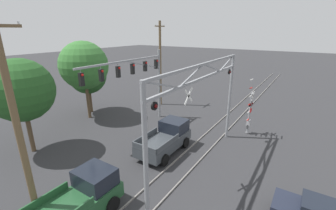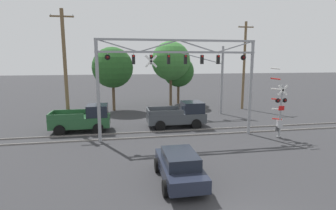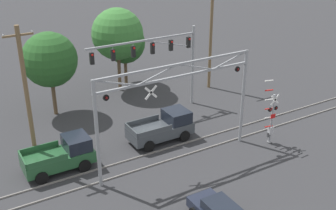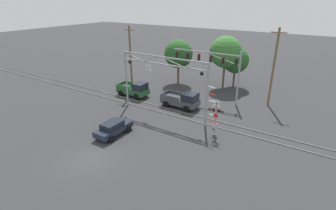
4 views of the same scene
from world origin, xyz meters
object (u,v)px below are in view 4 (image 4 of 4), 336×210
at_px(crossing_gantry, 163,76).
at_px(background_tree_far_left_verge, 236,60).
at_px(traffic_signal_span, 218,65).
at_px(utility_pole_right, 274,67).
at_px(sedan_waiting, 113,128).
at_px(background_tree_beyond_span, 226,52).
at_px(pickup_truck_lead, 182,100).
at_px(pickup_truck_following, 134,89).
at_px(utility_pole_left, 131,59).
at_px(background_tree_far_right_verge, 178,54).
at_px(crossing_signal_mast, 215,118).

relative_size(crossing_gantry, background_tree_far_left_verge, 1.83).
height_order(traffic_signal_span, utility_pole_right, utility_pole_right).
relative_size(sedan_waiting, background_tree_beyond_span, 0.53).
relative_size(crossing_gantry, pickup_truck_lead, 2.34).
xyz_separation_m(pickup_truck_following, utility_pole_left, (-1.43, 1.21, 3.94)).
distance_m(pickup_truck_following, background_tree_far_right_verge, 9.64).
xyz_separation_m(pickup_truck_lead, utility_pole_left, (-9.23, 1.14, 3.94)).
bearing_deg(utility_pole_left, pickup_truck_lead, -7.05).
height_order(sedan_waiting, utility_pole_right, utility_pole_right).
bearing_deg(pickup_truck_lead, background_tree_beyond_span, 83.11).
height_order(traffic_signal_span, utility_pole_left, utility_pole_left).
xyz_separation_m(pickup_truck_following, background_tree_far_right_verge, (2.12, 8.60, 3.80)).
bearing_deg(background_tree_beyond_span, sedan_waiting, -99.83).
xyz_separation_m(sedan_waiting, background_tree_beyond_span, (3.59, 20.69, 4.75)).
height_order(utility_pole_left, background_tree_far_left_verge, utility_pole_left).
bearing_deg(sedan_waiting, background_tree_far_right_verge, 100.26).
bearing_deg(background_tree_beyond_span, utility_pole_left, -138.00).
xyz_separation_m(crossing_signal_mast, traffic_signal_span, (-3.78, 9.02, 3.10)).
relative_size(crossing_signal_mast, utility_pole_left, 0.54).
relative_size(pickup_truck_following, utility_pole_left, 0.47).
bearing_deg(background_tree_beyond_span, traffic_signal_span, -77.75).
bearing_deg(crossing_signal_mast, traffic_signal_span, 112.75).
distance_m(crossing_signal_mast, traffic_signal_span, 10.26).
bearing_deg(pickup_truck_lead, background_tree_far_left_verge, 77.95).
xyz_separation_m(crossing_gantry, utility_pole_left, (-8.39, 4.29, 0.13)).
relative_size(crossing_signal_mast, background_tree_far_right_verge, 0.73).
xyz_separation_m(sedan_waiting, background_tree_far_right_verge, (-3.37, 18.62, 4.04)).
distance_m(crossing_gantry, background_tree_far_right_verge, 12.65).
bearing_deg(crossing_gantry, utility_pole_left, 152.93).
bearing_deg(pickup_truck_following, background_tree_beyond_span, 49.62).
height_order(sedan_waiting, background_tree_far_left_verge, background_tree_far_left_verge).
bearing_deg(crossing_gantry, utility_pole_right, 45.18).
bearing_deg(traffic_signal_span, utility_pole_left, -164.09).
bearing_deg(sedan_waiting, crossing_signal_mast, 32.71).
bearing_deg(utility_pole_right, utility_pole_left, -162.73).
bearing_deg(crossing_gantry, pickup_truck_lead, 75.11).
relative_size(traffic_signal_span, background_tree_far_left_verge, 1.57).
height_order(crossing_gantry, pickup_truck_following, crossing_gantry).
bearing_deg(sedan_waiting, pickup_truck_lead, 77.12).
bearing_deg(sedan_waiting, background_tree_far_left_verge, 77.57).
distance_m(crossing_gantry, background_tree_far_left_verge, 15.42).
distance_m(pickup_truck_following, background_tree_beyond_span, 14.72).
xyz_separation_m(crossing_gantry, utility_pole_right, (9.92, 9.98, 0.26)).
bearing_deg(pickup_truck_lead, background_tree_far_right_verge, 123.61).
height_order(crossing_gantry, background_tree_beyond_span, background_tree_beyond_span).
relative_size(crossing_gantry, background_tree_beyond_span, 1.44).
relative_size(sedan_waiting, background_tree_far_left_verge, 0.68).
bearing_deg(crossing_signal_mast, pickup_truck_lead, 144.82).
distance_m(traffic_signal_span, sedan_waiting, 15.98).
distance_m(traffic_signal_span, pickup_truck_following, 12.05).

